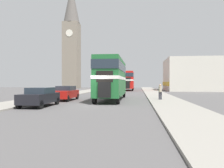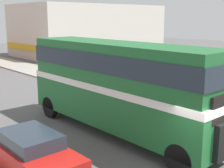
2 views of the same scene
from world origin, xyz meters
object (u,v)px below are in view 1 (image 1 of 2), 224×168
Objects in this scene: double_decker_bus at (112,76)px; car_parked_mid at (66,93)px; pedestrian_walking at (160,91)px; church_tower at (72,34)px; bus_distant at (128,79)px; bicycle_on_pavement at (161,93)px; car_parked_near at (40,97)px.

double_decker_bus is 5.23m from car_parked_mid.
double_decker_bus reaches higher than pedestrian_walking.
pedestrian_walking is 0.05× the size of church_tower.
car_parked_mid is at bearing -100.77° from bus_distant.
double_decker_bus is 27.62m from bus_distant.
double_decker_bus is 6.74× the size of pedestrian_walking.
bicycle_on_pavement is (0.76, 6.50, -0.55)m from pedestrian_walking.
pedestrian_walking is at bearing -96.70° from bicycle_on_pavement.
bicycle_on_pavement is (10.83, 13.14, -0.29)m from car_parked_near.
church_tower is at bearing 104.44° from car_parked_near.
car_parked_mid is at bearing -145.55° from bicycle_on_pavement.
bicycle_on_pavement is (5.85, 6.35, -2.09)m from double_decker_bus.
church_tower is (-23.67, 36.74, 16.41)m from bicycle_on_pavement.
car_parked_mid is 12.95m from bicycle_on_pavement.
pedestrian_walking is (4.47, -27.76, -1.55)m from bus_distant.
car_parked_near is 0.96× the size of car_parked_mid.
car_parked_mid is 2.43× the size of bicycle_on_pavement.
double_decker_bus is at bearing -132.68° from bicycle_on_pavement.
double_decker_bus is 8.88m from bicycle_on_pavement.
car_parked_near is at bearing -91.54° from car_parked_mid.
bus_distant is 2.54× the size of car_parked_mid.
pedestrian_walking is (5.09, -0.15, -1.54)m from double_decker_bus.
double_decker_bus is 48.78m from church_tower.
car_parked_near is 2.34× the size of bicycle_on_pavement.
car_parked_near is 12.07m from pedestrian_walking.
car_parked_near is at bearing -129.50° from bicycle_on_pavement.
double_decker_bus is 5.32m from pedestrian_walking.
bicycle_on_pavement is at bearing -76.17° from bus_distant.
bus_distant is 0.33× the size of church_tower.
car_parked_mid reaches higher than car_parked_near.
double_decker_bus is at bearing -91.27° from bus_distant.
pedestrian_walking reaches higher than car_parked_near.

